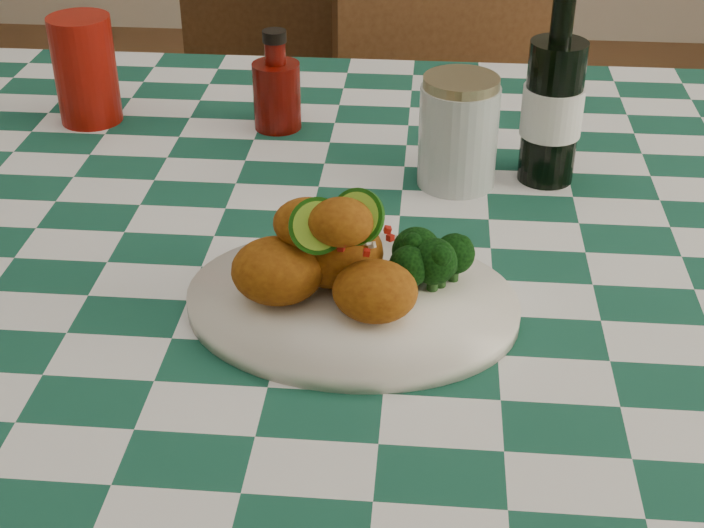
# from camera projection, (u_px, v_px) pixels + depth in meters

# --- Properties ---
(dining_table) EXTENTS (1.66, 1.06, 0.79)m
(dining_table) POSITION_uv_depth(u_px,v_px,m) (318.00, 463.00, 1.35)
(dining_table) COLOR #174F3B
(dining_table) RESTS_ON ground
(plate) EXTENTS (0.35, 0.28, 0.02)m
(plate) POSITION_uv_depth(u_px,v_px,m) (352.00, 304.00, 0.96)
(plate) COLOR white
(plate) RESTS_ON dining_table
(fried_chicken_pile) EXTENTS (0.17, 0.12, 0.11)m
(fried_chicken_pile) POSITION_uv_depth(u_px,v_px,m) (342.00, 249.00, 0.93)
(fried_chicken_pile) COLOR #95530E
(fried_chicken_pile) RESTS_ON plate
(broccoli_side) EXTENTS (0.07, 0.07, 0.05)m
(broccoli_side) POSITION_uv_depth(u_px,v_px,m) (429.00, 270.00, 0.95)
(broccoli_side) COLOR black
(broccoli_side) RESTS_ON plate
(red_tumbler) EXTENTS (0.11, 0.11, 0.15)m
(red_tumbler) POSITION_uv_depth(u_px,v_px,m) (85.00, 70.00, 1.33)
(red_tumbler) COLOR maroon
(red_tumbler) RESTS_ON dining_table
(ketchup_bottle) EXTENTS (0.09, 0.09, 0.14)m
(ketchup_bottle) POSITION_uv_depth(u_px,v_px,m) (276.00, 80.00, 1.31)
(ketchup_bottle) COLOR #5A0904
(ketchup_bottle) RESTS_ON dining_table
(mason_jar) EXTENTS (0.12, 0.12, 0.14)m
(mason_jar) POSITION_uv_depth(u_px,v_px,m) (458.00, 132.00, 1.17)
(mason_jar) COLOR #B2BCBA
(mason_jar) RESTS_ON dining_table
(beer_bottle) EXTENTS (0.09, 0.09, 0.25)m
(beer_bottle) POSITION_uv_depth(u_px,v_px,m) (555.00, 85.00, 1.15)
(beer_bottle) COLOR black
(beer_bottle) RESTS_ON dining_table
(wooden_chair_left) EXTENTS (0.43, 0.45, 0.84)m
(wooden_chair_left) POSITION_uv_depth(u_px,v_px,m) (256.00, 189.00, 1.98)
(wooden_chair_left) COLOR #472814
(wooden_chair_left) RESTS_ON ground
(wooden_chair_right) EXTENTS (0.59, 0.60, 0.99)m
(wooden_chair_right) POSITION_uv_depth(u_px,v_px,m) (478.00, 182.00, 1.85)
(wooden_chair_right) COLOR #472814
(wooden_chair_right) RESTS_ON ground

